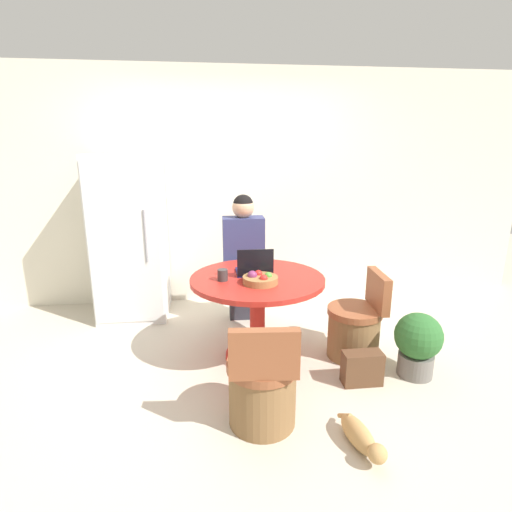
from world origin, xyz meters
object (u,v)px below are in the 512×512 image
fruit_bowl (260,279)px  potted_plant (418,342)px  cat (361,437)px  chair_near_camera (262,388)px  handbag (362,368)px  laptop (254,269)px  chair_right_side (356,328)px  dining_table (257,301)px  refrigerator (130,238)px  person_seated (243,254)px

fruit_bowl → potted_plant: size_ratio=0.53×
cat → potted_plant: 1.05m
chair_near_camera → handbag: bearing=-151.0°
laptop → handbag: 1.14m
chair_right_side → dining_table: bearing=-90.0°
laptop → handbag: (0.77, -0.55, -0.65)m
cat → chair_right_side: bearing=151.0°
handbag → chair_near_camera: bearing=-155.8°
chair_right_side → potted_plant: chair_right_side is taller
refrigerator → person_seated: 1.20m
dining_table → handbag: (0.75, -0.47, -0.40)m
chair_near_camera → potted_plant: chair_near_camera is taller
potted_plant → dining_table: bearing=161.5°
refrigerator → cat: bearing=-53.1°
dining_table → fruit_bowl: 0.29m
person_seated → laptop: 0.70m
laptop → potted_plant: size_ratio=0.57×
chair_near_camera → chair_right_side: bearing=-134.6°
refrigerator → fruit_bowl: refrigerator is taller
dining_table → potted_plant: 1.30m
person_seated → potted_plant: bearing=137.0°
refrigerator → chair_near_camera: 2.33m
person_seated → potted_plant: size_ratio=2.54×
person_seated → cat: 2.08m
chair_right_side → chair_near_camera: (-0.91, -0.78, 0.00)m
dining_table → handbag: 0.97m
dining_table → chair_near_camera: (-0.07, -0.84, -0.27)m
chair_near_camera → potted_plant: 1.36m
chair_right_side → refrigerator: bearing=-115.9°
chair_right_side → laptop: (-0.86, 0.13, 0.52)m
dining_table → potted_plant: bearing=-18.5°
dining_table → fruit_bowl: bearing=-89.6°
refrigerator → chair_right_side: size_ratio=2.25×
refrigerator → cat: refrigerator is taller
laptop → potted_plant: laptop is taller
potted_plant → handbag: size_ratio=1.74×
dining_table → chair_near_camera: chair_near_camera is taller
refrigerator → dining_table: size_ratio=1.55×
refrigerator → dining_table: 1.66m
refrigerator → dining_table: refrigerator is taller
refrigerator → fruit_bowl: bearing=-46.5°
fruit_bowl → potted_plant: 1.33m
laptop → fruit_bowl: size_ratio=1.07×
person_seated → handbag: 1.59m
refrigerator → chair_right_side: (2.04, -1.16, -0.59)m
chair_right_side → person_seated: bearing=-129.0°
handbag → cat: bearing=-111.5°
chair_near_camera → cat: bearing=156.8°
cat → dining_table: bearing=-167.6°
fruit_bowl → refrigerator: bearing=133.5°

